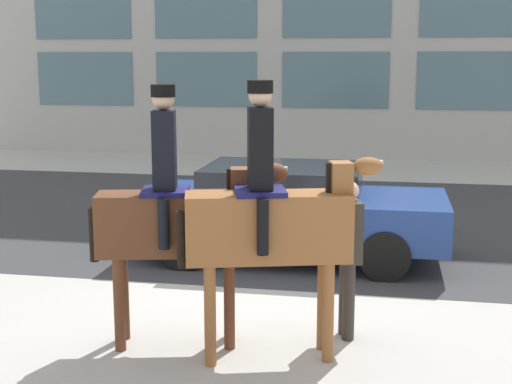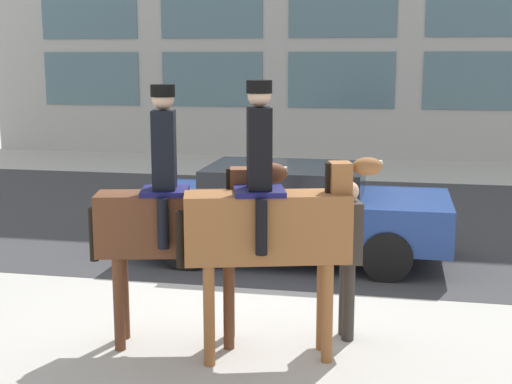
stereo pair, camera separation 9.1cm
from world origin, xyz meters
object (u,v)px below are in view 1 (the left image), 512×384
at_px(pedestrian_bystander, 347,247).
at_px(street_car_near_lane, 289,209).
at_px(mounted_horse_lead, 177,216).
at_px(mounted_horse_companion, 271,220).

height_order(pedestrian_bystander, street_car_near_lane, pedestrian_bystander).
height_order(mounted_horse_lead, mounted_horse_companion, mounted_horse_companion).
relative_size(mounted_horse_lead, street_car_near_lane, 0.59).
bearing_deg(mounted_horse_lead, pedestrian_bystander, 3.31).
distance_m(mounted_horse_lead, pedestrian_bystander, 1.78).
bearing_deg(street_car_near_lane, mounted_horse_companion, -84.81).
relative_size(mounted_horse_lead, pedestrian_bystander, 1.59).
bearing_deg(mounted_horse_companion, street_car_near_lane, 79.71).
xyz_separation_m(mounted_horse_companion, pedestrian_bystander, (0.69, 0.65, -0.40)).
bearing_deg(street_car_near_lane, mounted_horse_lead, -100.97).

